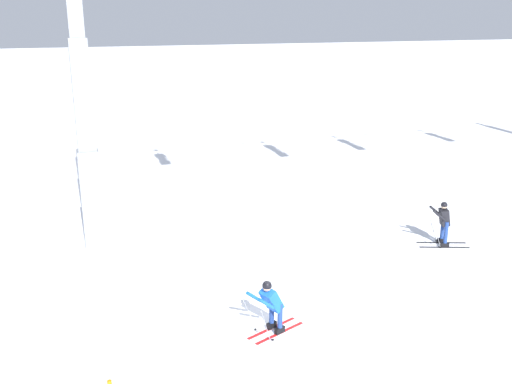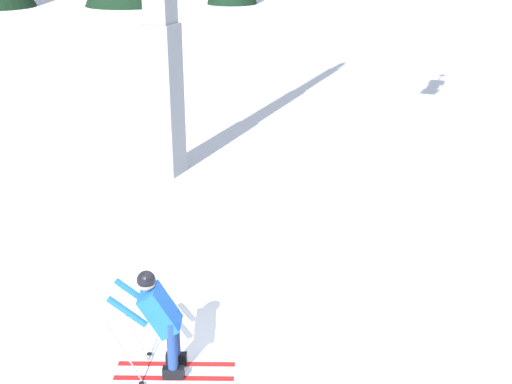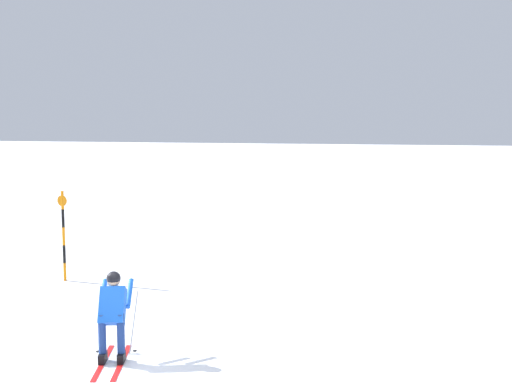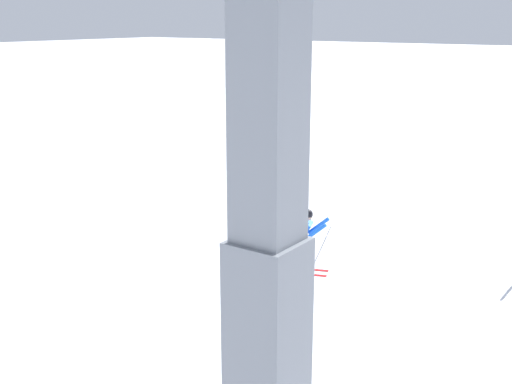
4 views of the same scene
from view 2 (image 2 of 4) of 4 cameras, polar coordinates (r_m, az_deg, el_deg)
The scene contains 2 objects.
ground_plane at distance 9.76m, azimuth -2.81°, elevation -13.28°, with size 260.00×260.00×0.00m, color white.
skier_carving_main at distance 9.00m, azimuth -8.11°, elevation -10.18°, with size 1.69×1.10×1.64m.
Camera 2 is at (3.49, -7.23, 5.54)m, focal length 47.70 mm.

